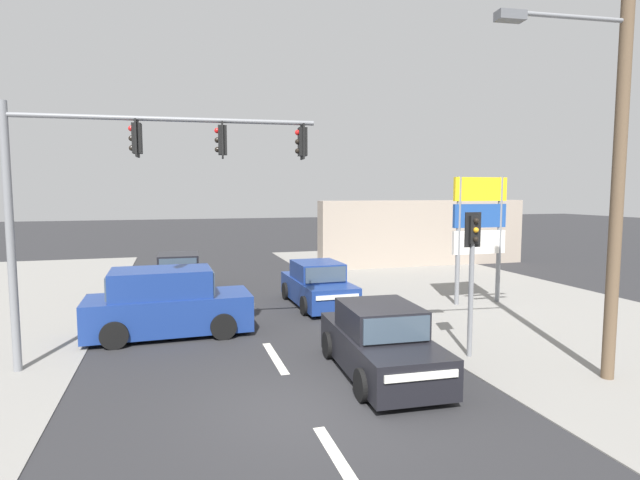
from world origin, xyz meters
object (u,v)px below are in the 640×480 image
(pedestal_signal_right_kerb, at_px, (472,260))
(suv_crossing_left, at_px, (167,304))
(traffic_signal_mast, at_px, (123,178))
(sedan_oncoming_near, at_px, (179,275))
(utility_pole_foreground_right, at_px, (616,117))
(sedan_receding_far, at_px, (318,286))
(shopping_plaza_sign, at_px, (479,222))
(sedan_kerbside_parked, at_px, (380,343))

(pedestal_signal_right_kerb, distance_m, suv_crossing_left, 8.36)
(traffic_signal_mast, bearing_deg, sedan_oncoming_near, 81.85)
(pedestal_signal_right_kerb, relative_size, sedan_oncoming_near, 0.83)
(utility_pole_foreground_right, relative_size, sedan_receding_far, 2.44)
(traffic_signal_mast, height_order, shopping_plaza_sign, traffic_signal_mast)
(utility_pole_foreground_right, height_order, sedan_kerbside_parked, utility_pole_foreground_right)
(pedestal_signal_right_kerb, bearing_deg, traffic_signal_mast, 167.18)
(utility_pole_foreground_right, bearing_deg, sedan_kerbside_parked, 159.29)
(shopping_plaza_sign, bearing_deg, sedan_kerbside_parked, -138.34)
(shopping_plaza_sign, xyz_separation_m, suv_crossing_left, (-10.76, -0.98, -2.10))
(traffic_signal_mast, distance_m, suv_crossing_left, 4.25)
(utility_pole_foreground_right, xyz_separation_m, traffic_signal_mast, (-9.88, 3.91, -1.22))
(sedan_receding_far, xyz_separation_m, sedan_kerbside_parked, (-0.57, -6.95, 0.00))
(pedestal_signal_right_kerb, xyz_separation_m, sedan_receding_far, (-1.99, 6.53, -1.71))
(sedan_oncoming_near, bearing_deg, utility_pole_foreground_right, -55.53)
(suv_crossing_left, distance_m, sedan_oncoming_near, 6.38)
(pedestal_signal_right_kerb, xyz_separation_m, sedan_kerbside_parked, (-2.55, -0.41, -1.71))
(sedan_receding_far, relative_size, sedan_oncoming_near, 1.00)
(utility_pole_foreground_right, height_order, pedestal_signal_right_kerb, utility_pole_foreground_right)
(sedan_receding_far, height_order, suv_crossing_left, suv_crossing_left)
(traffic_signal_mast, height_order, sedan_oncoming_near, traffic_signal_mast)
(traffic_signal_mast, bearing_deg, shopping_plaza_sign, 15.81)
(shopping_plaza_sign, bearing_deg, utility_pole_foreground_right, -103.51)
(utility_pole_foreground_right, xyz_separation_m, sedan_kerbside_parked, (-4.47, 1.69, -4.87))
(traffic_signal_mast, relative_size, sedan_oncoming_near, 1.60)
(sedan_kerbside_parked, bearing_deg, traffic_signal_mast, 157.67)
(sedan_kerbside_parked, relative_size, suv_crossing_left, 0.94)
(utility_pole_foreground_right, relative_size, shopping_plaza_sign, 2.26)
(utility_pole_foreground_right, relative_size, sedan_oncoming_near, 2.43)
(utility_pole_foreground_right, relative_size, pedestal_signal_right_kerb, 2.92)
(pedestal_signal_right_kerb, xyz_separation_m, suv_crossing_left, (-7.12, 4.12, -1.53))
(pedestal_signal_right_kerb, height_order, sedan_oncoming_near, pedestal_signal_right_kerb)
(sedan_receding_far, height_order, sedan_kerbside_parked, same)
(traffic_signal_mast, relative_size, shopping_plaza_sign, 1.49)
(pedestal_signal_right_kerb, relative_size, suv_crossing_left, 0.78)
(traffic_signal_mast, bearing_deg, suv_crossing_left, 69.73)
(shopping_plaza_sign, height_order, sedan_kerbside_parked, shopping_plaza_sign)
(traffic_signal_mast, xyz_separation_m, shopping_plaza_sign, (11.61, 3.29, -1.37))
(shopping_plaza_sign, relative_size, sedan_receding_far, 1.08)
(pedestal_signal_right_kerb, bearing_deg, shopping_plaza_sign, 54.45)
(shopping_plaza_sign, distance_m, sedan_receding_far, 6.24)
(pedestal_signal_right_kerb, height_order, shopping_plaza_sign, shopping_plaza_sign)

